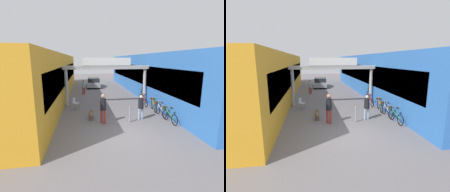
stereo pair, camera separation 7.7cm
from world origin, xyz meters
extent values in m
plane|color=slate|center=(0.00, 0.00, 0.00)|extent=(80.00, 80.00, 0.00)
cube|color=gold|center=(-5.10, 11.00, 2.16)|extent=(3.00, 26.00, 4.32)
cube|color=black|center=(-3.62, 11.00, 2.38)|extent=(0.04, 23.40, 1.73)
cube|color=blue|center=(5.10, 11.00, 2.16)|extent=(3.00, 26.00, 4.32)
cube|color=black|center=(3.62, 11.00, 2.38)|extent=(0.04, 23.40, 1.73)
cylinder|color=#B2B2B2|center=(-3.35, 6.52, 1.51)|extent=(0.28, 0.28, 3.03)
cylinder|color=#B2B2B2|center=(3.35, 6.52, 1.51)|extent=(0.28, 0.28, 3.03)
cube|color=#B2B2B2|center=(0.00, 6.52, 3.18)|extent=(7.40, 0.44, 0.30)
cube|color=white|center=(0.00, 6.32, 3.65)|extent=(3.96, 0.10, 0.64)
cylinder|color=#99332D|center=(-0.94, 2.02, 0.43)|extent=(0.20, 0.20, 0.85)
cylinder|color=#99332D|center=(-0.75, 1.87, 0.43)|extent=(0.20, 0.20, 0.85)
cylinder|color=black|center=(-0.84, 1.94, 1.20)|extent=(0.48, 0.48, 0.70)
sphere|color=tan|center=(-0.84, 1.94, 1.70)|extent=(0.34, 0.34, 0.24)
cylinder|color=#8C9EB2|center=(1.51, 2.25, 0.38)|extent=(0.17, 0.17, 0.75)
cylinder|color=#8C9EB2|center=(1.74, 2.30, 0.38)|extent=(0.17, 0.17, 0.75)
cylinder|color=black|center=(1.63, 2.28, 1.06)|extent=(0.41, 0.41, 0.62)
sphere|color=beige|center=(1.63, 2.28, 1.51)|extent=(0.26, 0.26, 0.21)
cylinder|color=#99332D|center=(-1.88, 11.66, 0.37)|extent=(0.20, 0.20, 0.74)
cylinder|color=#99332D|center=(-2.04, 11.49, 0.37)|extent=(0.20, 0.20, 0.74)
cylinder|color=#8C9EB2|center=(-1.96, 11.58, 1.05)|extent=(0.48, 0.48, 0.61)
sphere|color=#8C664C|center=(-1.96, 11.58, 1.49)|extent=(0.30, 0.30, 0.21)
ellipsoid|color=brown|center=(-1.54, 2.74, 0.38)|extent=(0.39, 0.75, 0.29)
sphere|color=brown|center=(-1.51, 3.06, 0.48)|extent=(0.27, 0.27, 0.25)
sphere|color=white|center=(-1.52, 2.95, 0.36)|extent=(0.19, 0.19, 0.18)
cylinder|color=brown|center=(-1.61, 2.96, 0.12)|extent=(0.08, 0.08, 0.23)
cylinder|color=brown|center=(-1.42, 2.94, 0.12)|extent=(0.08, 0.08, 0.23)
cylinder|color=brown|center=(-1.66, 2.53, 0.12)|extent=(0.08, 0.08, 0.23)
cylinder|color=brown|center=(-1.47, 2.51, 0.12)|extent=(0.08, 0.08, 0.23)
torus|color=black|center=(3.21, 2.00, 0.34)|extent=(0.09, 0.67, 0.67)
torus|color=black|center=(3.27, 0.98, 0.34)|extent=(0.09, 0.67, 0.67)
cube|color=#338C4C|center=(3.24, 1.49, 0.52)|extent=(0.10, 0.94, 0.34)
cylinder|color=#338C4C|center=(3.25, 1.37, 0.74)|extent=(0.03, 0.03, 0.42)
cube|color=black|center=(3.25, 1.37, 0.96)|extent=(0.11, 0.23, 0.05)
cylinder|color=#338C4C|center=(3.21, 1.94, 0.72)|extent=(0.03, 0.03, 0.46)
cylinder|color=gray|center=(3.21, 1.94, 0.96)|extent=(0.46, 0.06, 0.03)
cube|color=#332D28|center=(3.20, 2.13, 0.80)|extent=(0.25, 0.21, 0.20)
torus|color=black|center=(3.24, 3.29, 0.34)|extent=(0.06, 0.67, 0.67)
torus|color=black|center=(3.25, 2.27, 0.34)|extent=(0.06, 0.67, 0.67)
cube|color=beige|center=(3.24, 2.78, 0.52)|extent=(0.04, 0.94, 0.34)
cylinder|color=beige|center=(3.24, 2.66, 0.74)|extent=(0.03, 0.03, 0.42)
cube|color=black|center=(3.24, 2.66, 0.96)|extent=(0.10, 0.22, 0.05)
cylinder|color=beige|center=(3.24, 3.23, 0.72)|extent=(0.03, 0.03, 0.46)
cylinder|color=gray|center=(3.24, 3.23, 0.96)|extent=(0.46, 0.03, 0.03)
cube|color=#332D28|center=(3.24, 3.43, 0.80)|extent=(0.24, 0.20, 0.20)
torus|color=black|center=(3.32, 4.53, 0.34)|extent=(0.16, 0.67, 0.67)
torus|color=black|center=(3.15, 3.53, 0.34)|extent=(0.16, 0.67, 0.67)
cube|color=gold|center=(3.24, 4.03, 0.52)|extent=(0.19, 0.94, 0.34)
cylinder|color=gold|center=(3.22, 3.91, 0.74)|extent=(0.04, 0.04, 0.42)
cube|color=black|center=(3.22, 3.91, 0.96)|extent=(0.13, 0.23, 0.05)
cylinder|color=gold|center=(3.31, 4.47, 0.72)|extent=(0.04, 0.04, 0.46)
cylinder|color=gray|center=(3.31, 4.47, 0.96)|extent=(0.46, 0.10, 0.03)
cube|color=#332D28|center=(3.34, 4.67, 0.80)|extent=(0.27, 0.24, 0.20)
torus|color=black|center=(3.01, 6.12, 0.34)|extent=(0.06, 0.67, 0.67)
torus|color=black|center=(3.02, 5.10, 0.34)|extent=(0.06, 0.67, 0.67)
cube|color=red|center=(3.01, 5.61, 0.52)|extent=(0.05, 0.94, 0.34)
cylinder|color=red|center=(3.02, 5.49, 0.74)|extent=(0.03, 0.03, 0.42)
cube|color=black|center=(3.02, 5.49, 0.96)|extent=(0.10, 0.22, 0.05)
cylinder|color=red|center=(3.01, 6.06, 0.72)|extent=(0.03, 0.03, 0.46)
cylinder|color=gray|center=(3.01, 6.06, 0.96)|extent=(0.46, 0.03, 0.03)
cube|color=#332D28|center=(3.01, 6.26, 0.80)|extent=(0.24, 0.20, 0.20)
cylinder|color=gray|center=(0.79, 1.89, 0.49)|extent=(0.10, 0.10, 0.97)
sphere|color=gray|center=(0.79, 1.89, 1.00)|extent=(0.10, 0.10, 0.10)
cylinder|color=gray|center=(-2.36, 5.53, 0.23)|extent=(0.04, 0.04, 0.45)
cylinder|color=gray|center=(-2.50, 5.22, 0.23)|extent=(0.04, 0.04, 0.45)
cylinder|color=gray|center=(-2.67, 5.68, 0.23)|extent=(0.04, 0.04, 0.45)
cylinder|color=gray|center=(-2.81, 5.37, 0.23)|extent=(0.04, 0.04, 0.45)
cube|color=silver|center=(-2.59, 5.45, 0.47)|extent=(0.53, 0.53, 0.04)
cube|color=silver|center=(-2.75, 5.53, 0.69)|extent=(0.21, 0.38, 0.40)
cube|color=#99999E|center=(-0.54, 16.52, 0.48)|extent=(1.99, 4.10, 0.60)
cube|color=#1E2328|center=(-0.55, 16.37, 1.06)|extent=(1.71, 2.29, 0.55)
cylinder|color=black|center=(-1.24, 18.02, 0.30)|extent=(0.24, 0.61, 0.60)
cylinder|color=black|center=(0.35, 17.92, 0.30)|extent=(0.24, 0.61, 0.60)
cylinder|color=black|center=(-1.42, 15.12, 0.30)|extent=(0.24, 0.61, 0.60)
cylinder|color=black|center=(0.17, 15.02, 0.30)|extent=(0.24, 0.61, 0.60)
camera|label=1|loc=(-1.93, -8.07, 3.81)|focal=28.00mm
camera|label=2|loc=(-1.85, -8.08, 3.81)|focal=28.00mm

